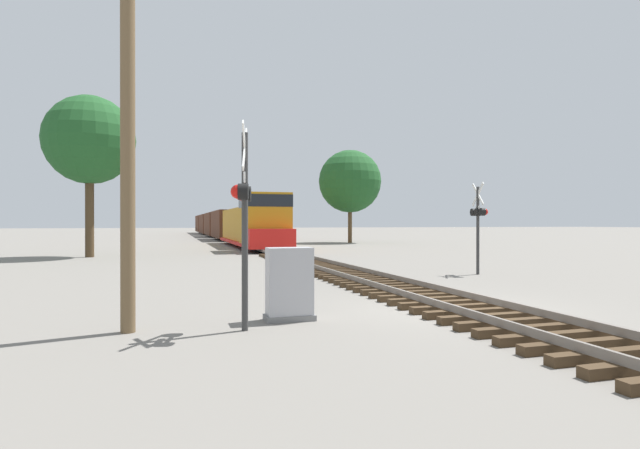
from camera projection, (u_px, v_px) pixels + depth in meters
name	position (u px, v px, depth m)	size (l,w,h in m)	color
ground_plane	(455.00, 309.00, 11.71)	(400.00, 400.00, 0.00)	slate
rail_track_bed	(455.00, 304.00, 11.71)	(2.60, 160.00, 0.31)	#42301E
freight_train	(220.00, 224.00, 67.79)	(3.15, 75.67, 4.11)	#B77A14
crossing_signal_near	(243.00, 206.00, 9.39)	(0.50, 1.01, 3.90)	#333333
crossing_signal_far	(479.00, 217.00, 19.65)	(0.42, 1.01, 3.62)	#333333
relay_cabinet	(289.00, 284.00, 10.40)	(1.03, 0.55, 1.52)	slate
utility_pole	(128.00, 76.00, 9.23)	(1.80, 0.27, 9.21)	brown
tree_far_right	(89.00, 141.00, 29.51)	(5.22, 5.22, 9.57)	#473521
tree_mid_background	(350.00, 181.00, 51.02)	(6.39, 6.39, 9.49)	brown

